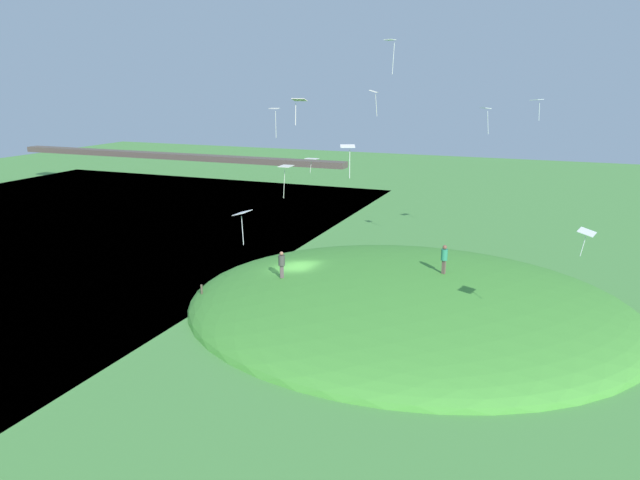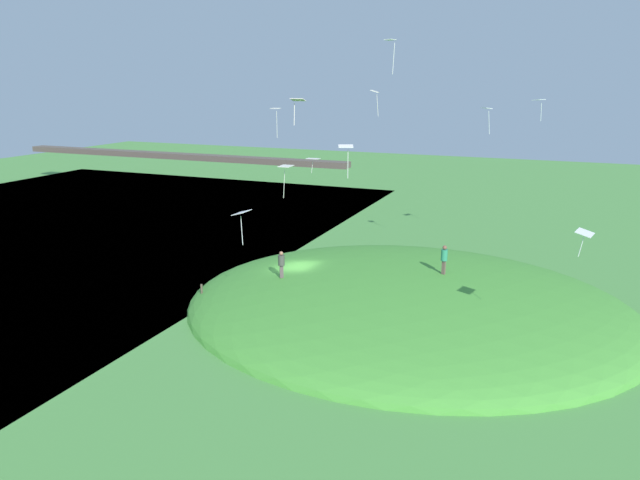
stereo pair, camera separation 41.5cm
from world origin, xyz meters
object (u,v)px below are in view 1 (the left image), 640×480
object	(u,v)px
kite_9	(374,93)
mooring_post	(202,295)
kite_0	(486,110)
kite_2	(587,233)
kite_4	(390,43)
kite_3	(537,101)
kite_7	(299,102)
kite_8	(242,214)
kite_6	(275,112)
person_walking_path	(444,256)
kite_5	(312,159)
kite_1	(286,168)
kite_10	(348,149)
person_watching_kites	(282,261)

from	to	relation	value
kite_9	mooring_post	size ratio (longest dim) A/B	1.43
kite_0	mooring_post	xyz separation A→B (m)	(-15.26, -12.28, -11.16)
kite_2	kite_4	xyz separation A→B (m)	(-11.63, 10.10, 8.48)
kite_3	kite_4	bearing A→B (deg)	-131.29
kite_2	kite_7	world-z (taller)	kite_7
kite_7	kite_8	distance (m)	7.24
kite_4	kite_8	world-z (taller)	kite_4
kite_3	kite_6	distance (m)	18.91
kite_9	kite_8	bearing A→B (deg)	-101.35
person_walking_path	kite_7	world-z (taller)	kite_7
kite_3	kite_5	bearing A→B (deg)	-168.70
kite_6	kite_8	world-z (taller)	kite_6
kite_1	kite_10	world-z (taller)	kite_10
kite_4	kite_8	size ratio (longest dim) A/B	1.02
kite_1	mooring_post	xyz separation A→B (m)	(-4.59, -2.99, -7.91)
kite_10	mooring_post	size ratio (longest dim) A/B	1.26
kite_0	kite_4	world-z (taller)	kite_4
kite_4	kite_6	distance (m)	10.76
person_watching_kites	kite_5	xyz separation A→B (m)	(-2.57, 11.17, 4.95)
person_watching_kites	kite_0	bearing A→B (deg)	-171.18
person_watching_kites	kite_8	distance (m)	5.13
mooring_post	person_watching_kites	bearing A→B (deg)	21.67
kite_3	kite_7	size ratio (longest dim) A/B	1.12
kite_2	kite_9	size ratio (longest dim) A/B	0.66
kite_5	kite_8	size ratio (longest dim) A/B	0.60
kite_6	kite_7	world-z (taller)	kite_7
kite_9	kite_10	world-z (taller)	kite_9
person_watching_kites	kite_6	bearing A→B (deg)	-98.11
person_walking_path	kite_6	size ratio (longest dim) A/B	0.86
kite_10	kite_6	bearing A→B (deg)	128.73
kite_6	kite_7	distance (m)	13.81
kite_7	kite_10	size ratio (longest dim) A/B	0.81
kite_5	kite_2	bearing A→B (deg)	-40.09
kite_6	mooring_post	world-z (taller)	kite_6
person_walking_path	person_watching_kites	distance (m)	10.09
person_watching_kites	kite_5	bearing A→B (deg)	-112.85
person_watching_kites	kite_8	xyz separation A→B (m)	(-0.71, -3.51, 3.67)
person_walking_path	kite_3	distance (m)	14.77
kite_1	kite_7	distance (m)	7.26
kite_4	kite_9	bearing A→B (deg)	114.26
kite_7	mooring_post	distance (m)	14.49
kite_1	kite_10	xyz separation A→B (m)	(6.02, -5.75, 1.98)
kite_7	kite_3	bearing A→B (deg)	59.96
person_watching_kites	kite_9	size ratio (longest dim) A/B	0.90
kite_2	person_watching_kites	bearing A→B (deg)	162.86
kite_0	kite_2	bearing A→B (deg)	-67.88
kite_10	kite_2	bearing A→B (deg)	-2.97
kite_6	kite_4	bearing A→B (deg)	-17.48
kite_1	kite_5	xyz separation A→B (m)	(-2.44, 10.06, -0.75)
kite_5	kite_6	bearing A→B (deg)	-114.92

